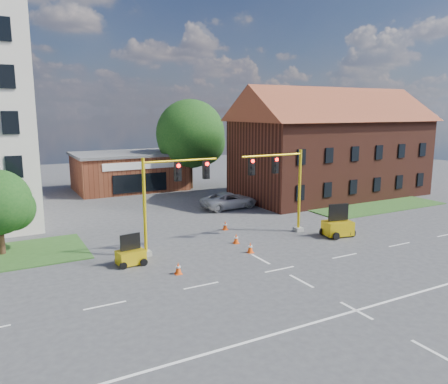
{
  "coord_description": "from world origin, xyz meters",
  "views": [
    {
      "loc": [
        -14.17,
        -19.52,
        8.99
      ],
      "look_at": [
        1.75,
        10.0,
        2.75
      ],
      "focal_mm": 35.0,
      "sensor_mm": 36.0,
      "label": 1
    }
  ],
  "objects_px": {
    "signal_mast_west": "(169,192)",
    "trailer_west": "(131,256)",
    "pickup_white": "(229,200)",
    "trailer_east": "(338,227)",
    "signal_mast_east": "(282,182)"
  },
  "relations": [
    {
      "from": "signal_mast_west",
      "to": "trailer_west",
      "type": "height_order",
      "value": "signal_mast_west"
    },
    {
      "from": "trailer_west",
      "to": "signal_mast_west",
      "type": "bearing_deg",
      "value": 14.37
    },
    {
      "from": "signal_mast_east",
      "to": "pickup_white",
      "type": "xyz_separation_m",
      "value": [
        0.91,
        9.47,
        -3.17
      ]
    },
    {
      "from": "trailer_west",
      "to": "trailer_east",
      "type": "distance_m",
      "value": 15.07
    },
    {
      "from": "signal_mast_west",
      "to": "pickup_white",
      "type": "xyz_separation_m",
      "value": [
        9.62,
        9.47,
        -3.17
      ]
    },
    {
      "from": "signal_mast_east",
      "to": "trailer_west",
      "type": "distance_m",
      "value": 12.2
    },
    {
      "from": "signal_mast_west",
      "to": "pickup_white",
      "type": "bearing_deg",
      "value": 44.54
    },
    {
      "from": "signal_mast_east",
      "to": "trailer_west",
      "type": "relative_size",
      "value": 3.43
    },
    {
      "from": "signal_mast_east",
      "to": "pickup_white",
      "type": "distance_m",
      "value": 10.02
    },
    {
      "from": "pickup_white",
      "to": "trailer_west",
      "type": "bearing_deg",
      "value": 127.11
    },
    {
      "from": "trailer_east",
      "to": "signal_mast_west",
      "type": "bearing_deg",
      "value": -179.92
    },
    {
      "from": "signal_mast_west",
      "to": "trailer_west",
      "type": "xyz_separation_m",
      "value": [
        -2.96,
        -1.15,
        -3.35
      ]
    },
    {
      "from": "trailer_east",
      "to": "pickup_white",
      "type": "distance_m",
      "value": 12.12
    },
    {
      "from": "signal_mast_west",
      "to": "trailer_east",
      "type": "xyz_separation_m",
      "value": [
        12.06,
        -2.4,
        -3.21
      ]
    },
    {
      "from": "signal_mast_west",
      "to": "signal_mast_east",
      "type": "relative_size",
      "value": 1.0
    }
  ]
}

